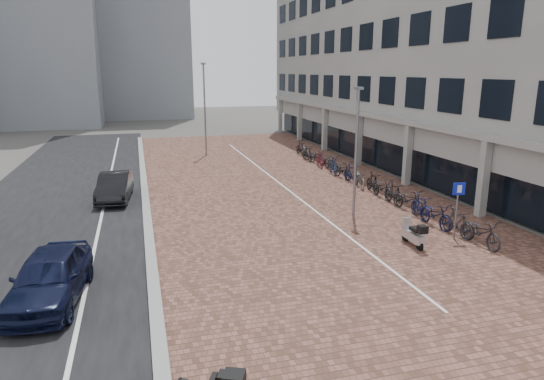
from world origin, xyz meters
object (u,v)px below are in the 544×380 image
Objects in this scene: car_navy at (50,277)px; car_dark at (115,187)px; parking_sign at (457,202)px; scooter_front at (413,234)px.

car_navy is 1.04× the size of car_dark.
scooter_front is at bearing -162.98° from parking_sign.
parking_sign reaches higher than scooter_front.
parking_sign is (12.42, -9.33, 0.78)m from car_dark.
car_navy is 10.64m from car_dark.
parking_sign reaches higher than car_dark.
car_navy reaches higher than scooter_front.
car_navy is 11.88m from scooter_front.
car_dark is 15.56m from parking_sign.
car_dark is at bearing 89.41° from car_navy.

